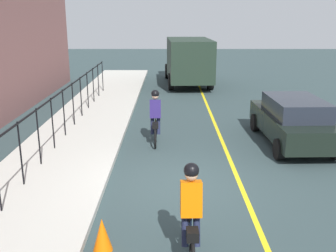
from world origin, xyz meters
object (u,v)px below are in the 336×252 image
cyclist_lead (155,117)px  box_truck_background (188,59)px  patrol_sedan (293,120)px  cyclist_follow (191,214)px  traffic_cone_near (102,235)px

cyclist_lead → box_truck_background: size_ratio=0.27×
patrol_sedan → box_truck_background: 11.89m
patrol_sedan → cyclist_follow: bearing=148.6°
box_truck_background → traffic_cone_near: size_ratio=10.65×
patrol_sedan → cyclist_lead: bearing=88.4°
box_truck_background → traffic_cone_near: bearing=169.5°
cyclist_lead → cyclist_follow: 6.54m
cyclist_lead → traffic_cone_near: bearing=171.6°
cyclist_lead → box_truck_background: bearing=-9.2°
cyclist_follow → patrol_sedan: size_ratio=0.41×
box_truck_background → traffic_cone_near: (-17.68, 2.37, -1.23)m
cyclist_follow → cyclist_lead: bearing=5.9°
traffic_cone_near → patrol_sedan: bearing=-40.7°
patrol_sedan → box_truck_background: size_ratio=0.65×
patrol_sedan → traffic_cone_near: size_ratio=6.95×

